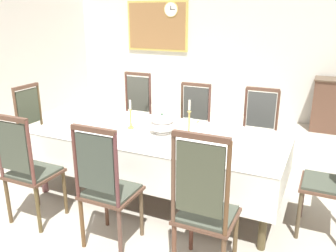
{
  "coord_description": "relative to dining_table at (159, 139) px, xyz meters",
  "views": [
    {
      "loc": [
        1.56,
        -3.26,
        1.95
      ],
      "look_at": [
        0.12,
        -0.15,
        0.83
      ],
      "focal_mm": 37.35,
      "sensor_mm": 36.0,
      "label": 1
    }
  ],
  "objects": [
    {
      "name": "dining_table",
      "position": [
        0.0,
        0.0,
        0.0
      ],
      "size": [
        2.64,
        1.16,
        0.73
      ],
      "color": "brown",
      "rests_on": "ground"
    },
    {
      "name": "spoon_secondary",
      "position": [
        -0.24,
        0.44,
        0.08
      ],
      "size": [
        0.03,
        0.18,
        0.01
      ],
      "rotation": [
        0.0,
        0.0,
        -0.08
      ],
      "color": "gold",
      "rests_on": "tablecloth"
    },
    {
      "name": "soup_tureen",
      "position": [
        0.04,
        0.0,
        0.18
      ],
      "size": [
        0.27,
        0.27,
        0.22
      ],
      "color": "silver",
      "rests_on": "tablecloth"
    },
    {
      "name": "framed_painting",
      "position": [
        -1.77,
        3.52,
        1.03
      ],
      "size": [
        1.35,
        0.05,
        0.99
      ],
      "color": "#D1B251"
    },
    {
      "name": "chair_north_c",
      "position": [
        0.86,
        0.98,
        -0.1
      ],
      "size": [
        0.44,
        0.42,
        1.09
      ],
      "rotation": [
        0.0,
        0.0,
        3.14
      ],
      "color": "brown",
      "rests_on": "ground"
    },
    {
      "name": "chair_head_west",
      "position": [
        -1.72,
        0.0,
        -0.1
      ],
      "size": [
        0.42,
        0.44,
        1.09
      ],
      "rotation": [
        0.0,
        0.0,
        -1.57
      ],
      "color": "brown",
      "rests_on": "ground"
    },
    {
      "name": "spoon_primary",
      "position": [
        0.25,
        0.5,
        0.08
      ],
      "size": [
        0.03,
        0.18,
        0.01
      ],
      "rotation": [
        0.0,
        0.0,
        -0.01
      ],
      "color": "gold",
      "rests_on": "tablecloth"
    },
    {
      "name": "chair_head_east",
      "position": [
        1.73,
        0.0,
        -0.08
      ],
      "size": [
        0.42,
        0.44,
        1.15
      ],
      "rotation": [
        0.0,
        0.0,
        1.57
      ],
      "color": "#4D402D",
      "rests_on": "ground"
    },
    {
      "name": "bowl_far_left",
      "position": [
        0.19,
        -0.42,
        0.09
      ],
      "size": [
        0.15,
        0.15,
        0.03
      ],
      "color": "silver",
      "rests_on": "tablecloth"
    },
    {
      "name": "chair_north_b",
      "position": [
        -0.0,
        0.98,
        -0.1
      ],
      "size": [
        0.44,
        0.42,
        1.07
      ],
      "rotation": [
        0.0,
        0.0,
        3.14
      ],
      "color": "brown",
      "rests_on": "ground"
    },
    {
      "name": "chair_south_a",
      "position": [
        -0.88,
        -0.98,
        -0.09
      ],
      "size": [
        0.44,
        0.42,
        1.11
      ],
      "color": "brown",
      "rests_on": "ground"
    },
    {
      "name": "candlestick_east",
      "position": [
        0.34,
        0.0,
        0.23
      ],
      "size": [
        0.07,
        0.07,
        0.39
      ],
      "color": "gold",
      "rests_on": "tablecloth"
    },
    {
      "name": "back_wall",
      "position": [
        0.0,
        3.58,
        1.01
      ],
      "size": [
        7.26,
        0.08,
        3.36
      ],
      "primitive_type": "cube",
      "color": "silver",
      "rests_on": "ground"
    },
    {
      "name": "ground",
      "position": [
        0.0,
        0.13,
        -0.69
      ],
      "size": [
        7.26,
        6.83,
        0.04
      ],
      "primitive_type": "cube",
      "color": "#B3AC9C"
    },
    {
      "name": "mounted_clock",
      "position": [
        -1.45,
        3.51,
        1.35
      ],
      "size": [
        0.3,
        0.06,
        0.3
      ],
      "color": "#D1B251"
    },
    {
      "name": "bowl_near_right",
      "position": [
        -0.13,
        0.41,
        0.09
      ],
      "size": [
        0.17,
        0.17,
        0.04
      ],
      "color": "silver",
      "rests_on": "tablecloth"
    },
    {
      "name": "tablecloth",
      "position": [
        0.0,
        0.0,
        -0.03
      ],
      "size": [
        2.66,
        1.18,
        0.41
      ],
      "color": "white",
      "rests_on": "dining_table"
    },
    {
      "name": "chair_north_a",
      "position": [
        -0.88,
        0.99,
        -0.08
      ],
      "size": [
        0.44,
        0.42,
        1.15
      ],
      "rotation": [
        0.0,
        0.0,
        3.14
      ],
      "color": "#523130",
      "rests_on": "ground"
    },
    {
      "name": "chair_south_c",
      "position": [
        0.86,
        -0.99,
        -0.06
      ],
      "size": [
        0.44,
        0.42,
        1.2
      ],
      "color": "brown",
      "rests_on": "ground"
    },
    {
      "name": "candlestick_west",
      "position": [
        -0.34,
        -0.0,
        0.2
      ],
      "size": [
        0.07,
        0.07,
        0.32
      ],
      "color": "gold",
      "rests_on": "tablecloth"
    },
    {
      "name": "bowl_near_left",
      "position": [
        0.14,
        0.48,
        0.09
      ],
      "size": [
        0.17,
        0.17,
        0.03
      ],
      "color": "silver",
      "rests_on": "tablecloth"
    },
    {
      "name": "chair_south_b",
      "position": [
        -0.0,
        -0.99,
        -0.09
      ],
      "size": [
        0.44,
        0.42,
        1.13
      ],
      "color": "brown",
      "rests_on": "ground"
    }
  ]
}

